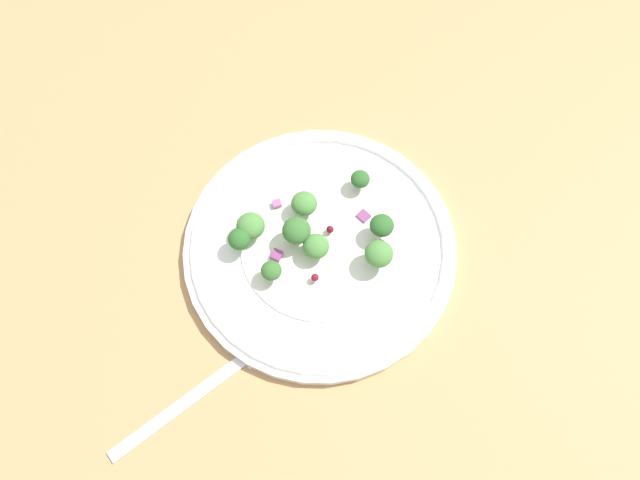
# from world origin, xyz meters

# --- Properties ---
(ground_plane) EXTENTS (1.80, 1.80, 0.02)m
(ground_plane) POSITION_xyz_m (0.00, 0.00, -0.01)
(ground_plane) COLOR tan
(plate) EXTENTS (0.29, 0.29, 0.02)m
(plate) POSITION_xyz_m (-0.02, -0.01, 0.01)
(plate) COLOR white
(plate) RESTS_ON ground_plane
(dressing_pool) EXTENTS (0.17, 0.17, 0.00)m
(dressing_pool) POSITION_xyz_m (-0.02, -0.01, 0.01)
(dressing_pool) COLOR white
(dressing_pool) RESTS_ON plate
(broccoli_floret_0) EXTENTS (0.03, 0.03, 0.03)m
(broccoli_floret_0) POSITION_xyz_m (-0.03, 0.01, 0.04)
(broccoli_floret_0) COLOR #8EB77A
(broccoli_floret_0) RESTS_ON plate
(broccoli_floret_1) EXTENTS (0.03, 0.03, 0.03)m
(broccoli_floret_1) POSITION_xyz_m (-0.02, -0.01, 0.03)
(broccoli_floret_1) COLOR #9EC684
(broccoli_floret_1) RESTS_ON plate
(broccoli_floret_2) EXTENTS (0.02, 0.02, 0.02)m
(broccoli_floret_2) POSITION_xyz_m (-0.09, 0.03, 0.03)
(broccoli_floret_2) COLOR #9EC684
(broccoli_floret_2) RESTS_ON plate
(broccoli_floret_3) EXTENTS (0.02, 0.02, 0.03)m
(broccoli_floret_3) POSITION_xyz_m (0.05, -0.03, 0.03)
(broccoli_floret_3) COLOR #9EC684
(broccoli_floret_3) RESTS_ON plate
(broccoli_floret_4) EXTENTS (0.02, 0.02, 0.02)m
(broccoli_floret_4) POSITION_xyz_m (0.05, 0.03, 0.03)
(broccoli_floret_4) COLOR #8EB77A
(broccoli_floret_4) RESTS_ON plate
(broccoli_floret_5) EXTENTS (0.03, 0.03, 0.03)m
(broccoli_floret_5) POSITION_xyz_m (-0.07, 0.04, 0.03)
(broccoli_floret_5) COLOR #8EB77A
(broccoli_floret_5) RESTS_ON plate
(broccoli_floret_6) EXTENTS (0.02, 0.02, 0.02)m
(broccoli_floret_6) POSITION_xyz_m (-0.08, -0.02, 0.03)
(broccoli_floret_6) COLOR #8EB77A
(broccoli_floret_6) RESTS_ON plate
(broccoli_floret_7) EXTENTS (0.03, 0.03, 0.03)m
(broccoli_floret_7) POSITION_xyz_m (0.03, -0.05, 0.04)
(broccoli_floret_7) COLOR #9EC684
(broccoli_floret_7) RESTS_ON plate
(broccoli_floret_8) EXTENTS (0.03, 0.03, 0.03)m
(broccoli_floret_8) POSITION_xyz_m (-0.01, 0.03, 0.03)
(broccoli_floret_8) COLOR #8EB77A
(broccoli_floret_8) RESTS_ON plate
(cranberry_0) EXTENTS (0.01, 0.01, 0.01)m
(cranberry_0) POSITION_xyz_m (0.04, -0.04, 0.02)
(cranberry_0) COLOR maroon
(cranberry_0) RESTS_ON plate
(cranberry_1) EXTENTS (0.01, 0.01, 0.01)m
(cranberry_1) POSITION_xyz_m (-0.04, -0.04, 0.02)
(cranberry_1) COLOR maroon
(cranberry_1) RESTS_ON plate
(cranberry_2) EXTENTS (0.01, 0.01, 0.01)m
(cranberry_2) POSITION_xyz_m (-0.00, -0.00, 0.02)
(cranberry_2) COLOR maroon
(cranberry_2) RESTS_ON plate
(onion_bit_0) EXTENTS (0.02, 0.02, 0.01)m
(onion_bit_0) POSITION_xyz_m (-0.06, -0.00, 0.02)
(onion_bit_0) COLOR #843D75
(onion_bit_0) RESTS_ON plate
(onion_bit_1) EXTENTS (0.01, 0.01, 0.00)m
(onion_bit_1) POSITION_xyz_m (-0.04, 0.05, 0.02)
(onion_bit_1) COLOR #A35B93
(onion_bit_1) RESTS_ON plate
(onion_bit_2) EXTENTS (0.01, 0.02, 0.00)m
(onion_bit_2) POSITION_xyz_m (0.04, 0.00, 0.01)
(onion_bit_2) COLOR #843D75
(onion_bit_2) RESTS_ON plate
(fork) EXTENTS (0.19, 0.05, 0.01)m
(fork) POSITION_xyz_m (-0.18, -0.09, 0.00)
(fork) COLOR silver
(fork) RESTS_ON ground_plane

